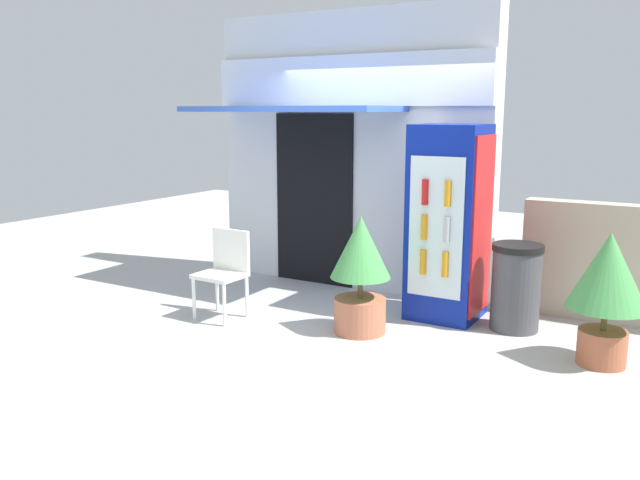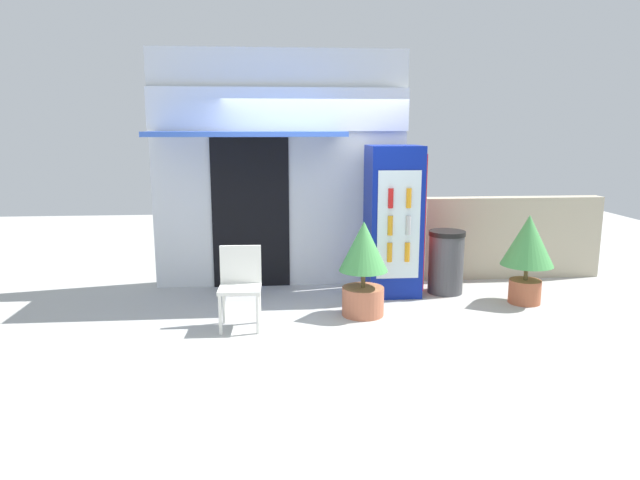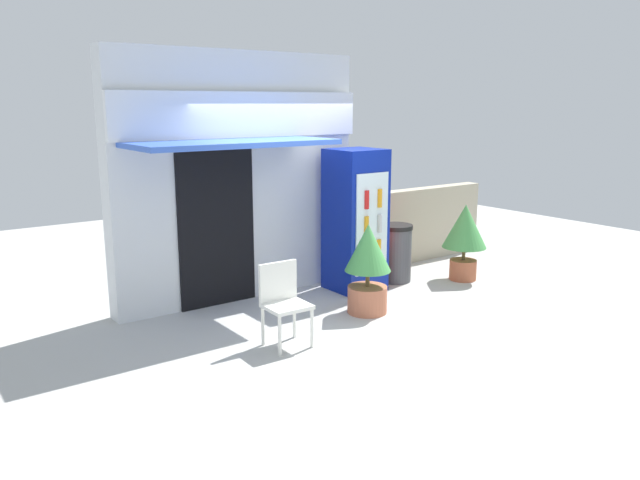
% 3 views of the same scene
% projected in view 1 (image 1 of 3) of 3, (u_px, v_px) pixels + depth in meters
% --- Properties ---
extents(ground, '(16.00, 16.00, 0.00)m').
position_uv_depth(ground, '(329.00, 321.00, 6.49)').
color(ground, '#B2B2AD').
extents(storefront_building, '(3.39, 1.32, 3.14)m').
position_uv_depth(storefront_building, '(348.00, 148.00, 7.58)').
color(storefront_building, silver).
rests_on(storefront_building, ground).
extents(drink_cooler, '(0.68, 0.72, 1.92)m').
position_uv_depth(drink_cooler, '(449.00, 223.00, 6.46)').
color(drink_cooler, navy).
rests_on(drink_cooler, ground).
extents(plastic_chair, '(0.46, 0.41, 0.88)m').
position_uv_depth(plastic_chair, '(225.00, 267.00, 6.55)').
color(plastic_chair, white).
rests_on(plastic_chair, ground).
extents(potted_plant_near_shop, '(0.56, 0.56, 1.10)m').
position_uv_depth(potted_plant_near_shop, '(360.00, 268.00, 6.06)').
color(potted_plant_near_shop, '#BC6B4C').
rests_on(potted_plant_near_shop, ground).
extents(potted_plant_curbside, '(0.63, 0.63, 1.10)m').
position_uv_depth(potted_plant_curbside, '(607.00, 282.00, 5.26)').
color(potted_plant_curbside, '#AD5B3D').
rests_on(potted_plant_curbside, ground).
extents(trash_bin, '(0.47, 0.47, 0.82)m').
position_uv_depth(trash_bin, '(516.00, 287.00, 6.18)').
color(trash_bin, '#47474C').
rests_on(trash_bin, ground).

